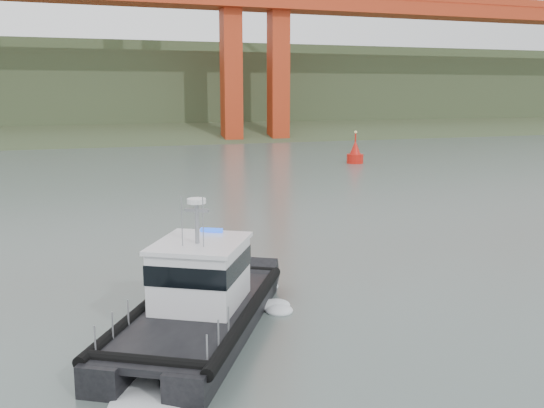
{
  "coord_description": "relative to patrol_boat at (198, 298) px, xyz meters",
  "views": [
    {
      "loc": [
        -8.11,
        -20.7,
        8.1
      ],
      "look_at": [
        1.87,
        8.24,
        2.4
      ],
      "focal_mm": 40.0,
      "sensor_mm": 36.0,
      "label": 1
    }
  ],
  "objects": [
    {
      "name": "ground",
      "position": [
        4.09,
        1.39,
        -1.2
      ],
      "size": [
        400.0,
        400.0,
        0.0
      ],
      "primitive_type": "plane",
      "color": "#54645D",
      "rests_on": "ground"
    },
    {
      "name": "headlands",
      "position": [
        4.09,
        126.89,
        5.84
      ],
      "size": [
        500.0,
        105.36,
        27.12
      ],
      "color": "#324326",
      "rests_on": "ground"
    },
    {
      "name": "patrol_boat",
      "position": [
        0.0,
        0.0,
        0.0
      ],
      "size": [
        8.09,
        10.34,
        4.79
      ],
      "rotation": [
        0.0,
        0.0,
        -0.53
      ],
      "color": "black",
      "rests_on": "ground"
    },
    {
      "name": "nav_buoy",
      "position": [
        27.53,
        42.94,
        -0.17
      ],
      "size": [
        1.88,
        1.88,
        3.93
      ],
      "color": "red",
      "rests_on": "ground"
    }
  ]
}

